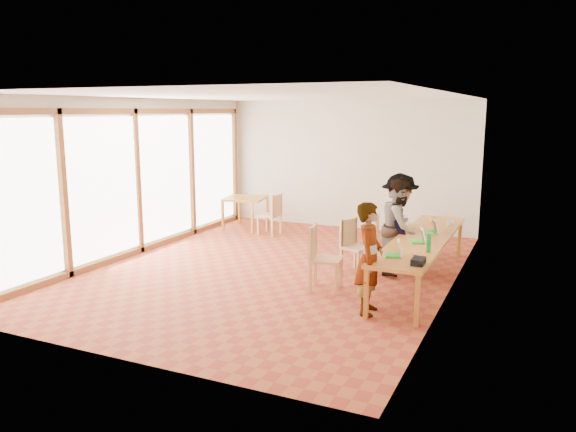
{
  "coord_description": "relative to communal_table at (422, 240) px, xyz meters",
  "views": [
    {
      "loc": [
        4.19,
        -8.6,
        2.77
      ],
      "look_at": [
        0.52,
        -0.58,
        1.1
      ],
      "focal_mm": 35.0,
      "sensor_mm": 36.0,
      "label": 1
    }
  ],
  "objects": [
    {
      "name": "pink_phone",
      "position": [
        0.13,
        -1.14,
        0.05
      ],
      "size": [
        0.05,
        0.1,
        0.01
      ],
      "primitive_type": "cube",
      "color": "#F1465A",
      "rests_on": "communal_table"
    },
    {
      "name": "person_mid",
      "position": [
        -0.46,
        0.37,
        0.12
      ],
      "size": [
        0.64,
        0.81,
        1.64
      ],
      "primitive_type": "imported",
      "rotation": [
        0.0,
        0.0,
        1.55
      ],
      "color": "gray",
      "rests_on": "ground"
    },
    {
      "name": "condiment_cup",
      "position": [
        0.27,
        1.25,
        0.08
      ],
      "size": [
        0.08,
        0.08,
        0.06
      ],
      "primitive_type": "cylinder",
      "color": "white",
      "rests_on": "communal_table"
    },
    {
      "name": "green_bottle",
      "position": [
        0.27,
        -0.91,
        0.19
      ],
      "size": [
        0.07,
        0.07,
        0.28
      ],
      "primitive_type": "cylinder",
      "color": "#15792B",
      "rests_on": "communal_table"
    },
    {
      "name": "chair_empty",
      "position": [
        -1.06,
        2.6,
        -0.19
      ],
      "size": [
        0.4,
        0.4,
        0.45
      ],
      "rotation": [
        0.0,
        0.0,
        0.02
      ],
      "color": "tan",
      "rests_on": "ground"
    },
    {
      "name": "chair_near",
      "position": [
        -1.38,
        -1.02,
        -0.08
      ],
      "size": [
        0.55,
        0.55,
        0.54
      ],
      "rotation": [
        0.0,
        0.0,
        0.17
      ],
      "color": "tan",
      "rests_on": "ground"
    },
    {
      "name": "wall_front",
      "position": [
        -2.5,
        -4.3,
        0.8
      ],
      "size": [
        6.0,
        0.1,
        3.0
      ],
      "primitive_type": "cube",
      "color": "beige",
      "rests_on": "ground"
    },
    {
      "name": "laptop_far",
      "position": [
        0.08,
        0.44,
        0.11
      ],
      "size": [
        0.32,
        0.33,
        0.23
      ],
      "rotation": [
        0.0,
        0.0,
        0.39
      ],
      "color": "green",
      "rests_on": "communal_table"
    },
    {
      "name": "yellow_mug",
      "position": [
        -0.07,
        1.32,
        0.1
      ],
      "size": [
        0.14,
        0.14,
        0.1
      ],
      "primitive_type": "imported",
      "rotation": [
        0.0,
        0.0,
        -0.2
      ],
      "color": "yellow",
      "rests_on": "communal_table"
    },
    {
      "name": "wall_right",
      "position": [
        0.5,
        -0.3,
        0.8
      ],
      "size": [
        0.1,
        8.0,
        3.0
      ],
      "primitive_type": "cube",
      "color": "beige",
      "rests_on": "ground"
    },
    {
      "name": "person_near",
      "position": [
        -0.38,
        -1.7,
        0.07
      ],
      "size": [
        0.44,
        0.61,
        1.55
      ],
      "primitive_type": "imported",
      "rotation": [
        0.0,
        0.0,
        1.69
      ],
      "color": "gray",
      "rests_on": "ground"
    },
    {
      "name": "wall_back",
      "position": [
        -2.5,
        3.7,
        0.8
      ],
      "size": [
        6.0,
        0.1,
        3.0
      ],
      "primitive_type": "cube",
      "color": "beige",
      "rests_on": "ground"
    },
    {
      "name": "clear_glass",
      "position": [
        0.24,
        1.16,
        0.09
      ],
      "size": [
        0.07,
        0.07,
        0.09
      ],
      "primitive_type": "cylinder",
      "color": "silver",
      "rests_on": "communal_table"
    },
    {
      "name": "person_far",
      "position": [
        -0.5,
        0.52,
        0.15
      ],
      "size": [
        1.03,
        1.27,
        1.71
      ],
      "primitive_type": "imported",
      "rotation": [
        0.0,
        0.0,
        1.99
      ],
      "color": "gray",
      "rests_on": "ground"
    },
    {
      "name": "window_wall",
      "position": [
        -5.46,
        -0.3,
        0.8
      ],
      "size": [
        0.1,
        8.0,
        3.0
      ],
      "primitive_type": "cube",
      "color": "white",
      "rests_on": "ground"
    },
    {
      "name": "chair_far",
      "position": [
        -0.99,
        1.24,
        -0.18
      ],
      "size": [
        0.46,
        0.46,
        0.45
      ],
      "rotation": [
        0.0,
        0.0,
        0.2
      ],
      "color": "tan",
      "rests_on": "ground"
    },
    {
      "name": "black_pouch",
      "position": [
        0.27,
        -1.64,
        0.09
      ],
      "size": [
        0.16,
        0.26,
        0.09
      ],
      "primitive_type": "cube",
      "color": "black",
      "rests_on": "communal_table"
    },
    {
      "name": "chair_spare",
      "position": [
        -3.76,
        2.22,
        -0.14
      ],
      "size": [
        0.47,
        0.47,
        0.49
      ],
      "rotation": [
        0.0,
        0.0,
        3.05
      ],
      "color": "tan",
      "rests_on": "ground"
    },
    {
      "name": "ground",
      "position": [
        -2.5,
        -0.3,
        -0.7
      ],
      "size": [
        8.0,
        8.0,
        0.0
      ],
      "primitive_type": "plane",
      "color": "#9C4725",
      "rests_on": "ground"
    },
    {
      "name": "chair_mid",
      "position": [
        -1.22,
        0.14,
        -0.13
      ],
      "size": [
        0.56,
        0.56,
        0.5
      ],
      "rotation": [
        0.0,
        0.0,
        -0.38
      ],
      "color": "tan",
      "rests_on": "ground"
    },
    {
      "name": "communal_table",
      "position": [
        0.0,
        0.0,
        0.0
      ],
      "size": [
        0.8,
        4.0,
        0.75
      ],
      "color": "#C57A2B",
      "rests_on": "ground"
    },
    {
      "name": "laptop_near",
      "position": [
        -0.1,
        -1.32,
        0.11
      ],
      "size": [
        0.29,
        0.31,
        0.23
      ],
      "rotation": [
        0.0,
        0.0,
        0.24
      ],
      "color": "green",
      "rests_on": "communal_table"
    },
    {
      "name": "laptop_mid",
      "position": [
        0.03,
        -0.35,
        0.11
      ],
      "size": [
        0.3,
        0.32,
        0.22
      ],
      "rotation": [
        0.0,
        0.0,
        0.35
      ],
      "color": "green",
      "rests_on": "communal_table"
    },
    {
      "name": "side_table",
      "position": [
        -4.65,
        2.55,
        -0.03
      ],
      "size": [
        0.9,
        0.9,
        0.75
      ],
      "rotation": [
        0.0,
        0.0,
        0.21
      ],
      "color": "#C57A2B",
      "rests_on": "ground"
    },
    {
      "name": "ceiling",
      "position": [
        -2.5,
        -0.3,
        2.32
      ],
      "size": [
        6.0,
        8.0,
        0.04
      ],
      "primitive_type": "cube",
      "color": "white",
      "rests_on": "wall_back"
    }
  ]
}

